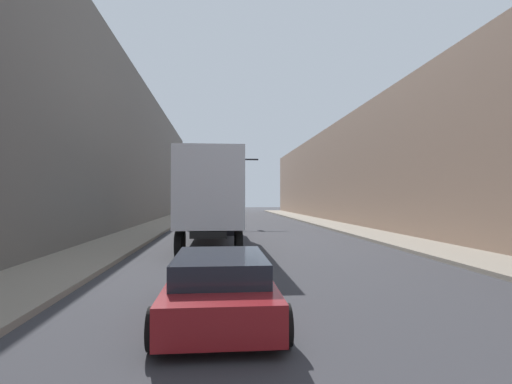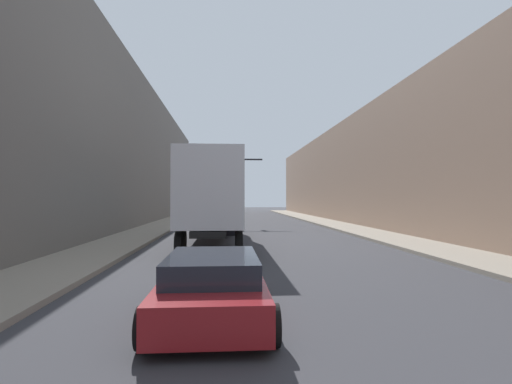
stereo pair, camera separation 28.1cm
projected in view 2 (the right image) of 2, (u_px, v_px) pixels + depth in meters
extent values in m
cube|color=gray|center=(349.00, 228.00, 28.68)|extent=(2.77, 80.00, 0.15)
cube|color=gray|center=(153.00, 229.00, 27.67)|extent=(2.77, 80.00, 0.15)
cube|color=#997A66|center=(408.00, 166.00, 29.06)|extent=(6.00, 80.00, 9.09)
cube|color=#66605B|center=(89.00, 144.00, 27.44)|extent=(6.00, 80.00, 11.90)
cube|color=silver|center=(213.00, 190.00, 18.61)|extent=(2.55, 9.77, 3.01)
cube|color=black|center=(213.00, 225.00, 18.59)|extent=(1.27, 9.77, 0.24)
cube|color=black|center=(216.00, 212.00, 24.82)|extent=(2.55, 2.71, 2.69)
cylinder|color=black|center=(179.00, 245.00, 14.82)|extent=(0.25, 1.00, 1.00)
cylinder|color=black|center=(239.00, 244.00, 14.99)|extent=(0.25, 1.00, 1.00)
cylinder|color=black|center=(182.00, 241.00, 16.02)|extent=(0.25, 1.00, 1.00)
cylinder|color=black|center=(238.00, 241.00, 16.18)|extent=(0.25, 1.00, 1.00)
cylinder|color=black|center=(198.00, 226.00, 24.72)|extent=(0.25, 1.00, 1.00)
cylinder|color=black|center=(234.00, 226.00, 24.89)|extent=(0.25, 1.00, 1.00)
cube|color=maroon|center=(213.00, 290.00, 7.61)|extent=(1.84, 4.61, 0.60)
cube|color=#1E232D|center=(213.00, 266.00, 7.38)|extent=(1.62, 2.53, 0.40)
cylinder|color=black|center=(175.00, 281.00, 9.14)|extent=(0.25, 0.64, 0.64)
cylinder|color=black|center=(255.00, 280.00, 9.27)|extent=(0.25, 0.64, 0.64)
cylinder|color=black|center=(146.00, 328.00, 5.84)|extent=(0.25, 0.64, 0.64)
cylinder|color=black|center=(271.00, 325.00, 5.97)|extent=(0.25, 0.64, 0.64)
cylinder|color=black|center=(183.00, 190.00, 32.37)|extent=(0.20, 0.20, 5.72)
cube|color=black|center=(223.00, 159.00, 32.65)|extent=(6.50, 0.12, 0.12)
cube|color=black|center=(203.00, 165.00, 32.52)|extent=(0.30, 0.24, 0.90)
sphere|color=gold|center=(203.00, 165.00, 32.38)|extent=(0.18, 0.18, 0.18)
cube|color=black|center=(223.00, 165.00, 32.64)|extent=(0.30, 0.24, 0.90)
sphere|color=gold|center=(223.00, 162.00, 32.50)|extent=(0.18, 0.18, 0.18)
cube|color=black|center=(243.00, 166.00, 32.76)|extent=(0.30, 0.24, 0.90)
sphere|color=red|center=(243.00, 165.00, 32.62)|extent=(0.18, 0.18, 0.18)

